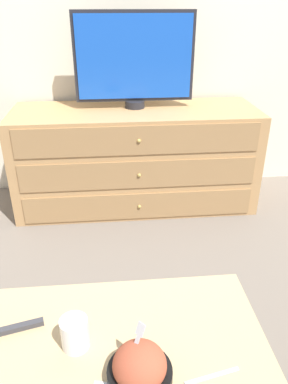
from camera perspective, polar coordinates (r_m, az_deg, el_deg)
ground_plane at (r=3.05m, az=0.73°, el=1.55°), size 12.00×12.00×0.00m
wall_back at (r=2.76m, az=0.84°, el=26.81°), size 12.00×0.05×2.60m
dresser at (r=2.61m, az=-1.26°, el=5.20°), size 1.62×0.58×0.68m
tv at (r=2.50m, az=-1.49°, el=19.60°), size 0.76×0.13×0.59m
coffee_table at (r=1.23m, az=-5.96°, el=-25.05°), size 0.98×0.63×0.42m
takeout_bowl at (r=1.10m, az=-0.67°, el=-25.27°), size 0.18×0.18×0.17m
drink_cup at (r=1.19m, az=-10.48°, el=-20.62°), size 0.08×0.08×0.10m
knife at (r=1.15m, az=10.34°, el=-25.87°), size 0.16×0.04×0.01m
remote_control at (r=1.30m, az=-18.85°, el=-19.00°), size 0.17×0.06×0.02m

